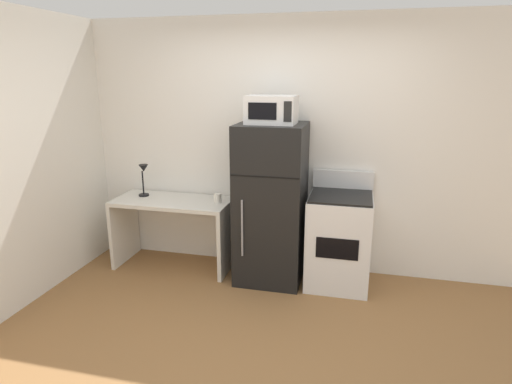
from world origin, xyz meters
TOP-DOWN VIEW (x-y plane):
  - ground_plane at (0.00, 0.00)m, footprint 12.00×12.00m
  - wall_back_white at (0.00, 1.70)m, footprint 5.00×0.10m
  - desk at (-1.19, 1.34)m, footprint 1.24×0.57m
  - desk_lamp at (-1.53, 1.40)m, footprint 0.14×0.12m
  - coffee_mug at (-0.68, 1.36)m, footprint 0.08×0.08m
  - refrigerator at (-0.11, 1.31)m, footprint 0.65×0.66m
  - microwave at (-0.11, 1.29)m, footprint 0.46×0.35m
  - oven_range at (0.57, 1.33)m, footprint 0.60×0.61m

SIDE VIEW (x-z plane):
  - ground_plane at x=0.00m, z-range 0.00..0.00m
  - oven_range at x=0.57m, z-range -0.08..1.02m
  - desk at x=-1.19m, z-range 0.15..0.90m
  - refrigerator at x=-0.11m, z-range 0.00..1.58m
  - coffee_mug at x=-0.68m, z-range 0.75..0.84m
  - desk_lamp at x=-1.53m, z-range 0.81..1.17m
  - wall_back_white at x=0.00m, z-range 0.00..2.60m
  - microwave at x=-0.11m, z-range 1.58..1.84m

